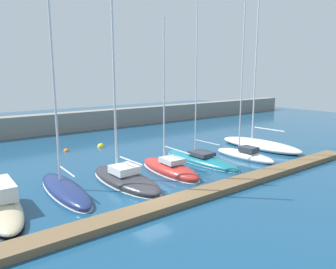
% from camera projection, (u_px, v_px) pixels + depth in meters
% --- Properties ---
extents(ground_plane, '(120.00, 120.00, 0.00)m').
position_uv_depth(ground_plane, '(151.00, 197.00, 22.18)').
color(ground_plane, navy).
extents(dock_pier, '(43.29, 1.60, 0.43)m').
position_uv_depth(dock_pier, '(169.00, 204.00, 20.49)').
color(dock_pier, brown).
rests_on(dock_pier, ground_plane).
extents(breakwater_seawall, '(108.00, 2.21, 2.80)m').
position_uv_depth(breakwater_seawall, '(34.00, 125.00, 44.25)').
color(breakwater_seawall, gray).
rests_on(breakwater_seawall, ground_plane).
extents(sailboat_navy_fourth, '(2.31, 8.67, 18.51)m').
position_uv_depth(sailboat_navy_fourth, '(65.00, 187.00, 22.88)').
color(sailboat_navy_fourth, navy).
rests_on(sailboat_navy_fourth, ground_plane).
extents(sailboat_charcoal_fifth, '(3.16, 8.60, 14.09)m').
position_uv_depth(sailboat_charcoal_fifth, '(125.00, 178.00, 24.95)').
color(sailboat_charcoal_fifth, '#2D2D33').
rests_on(sailboat_charcoal_fifth, ground_plane).
extents(sailboat_red_sixth, '(2.63, 7.57, 13.20)m').
position_uv_depth(sailboat_red_sixth, '(170.00, 168.00, 27.67)').
color(sailboat_red_sixth, '#B72D28').
rests_on(sailboat_red_sixth, ground_plane).
extents(sailboat_teal_seventh, '(2.68, 9.44, 17.92)m').
position_uv_depth(sailboat_teal_seventh, '(200.00, 159.00, 30.98)').
color(sailboat_teal_seventh, '#19707F').
rests_on(sailboat_teal_seventh, ground_plane).
extents(sailboat_white_eighth, '(2.10, 6.87, 15.19)m').
position_uv_depth(sailboat_white_eighth, '(245.00, 154.00, 32.25)').
color(sailboat_white_eighth, white).
rests_on(sailboat_white_eighth, ground_plane).
extents(sailboat_ivory_ninth, '(3.88, 10.31, 17.83)m').
position_uv_depth(sailboat_ivory_ninth, '(260.00, 144.00, 36.73)').
color(sailboat_ivory_ninth, silver).
rests_on(sailboat_ivory_ninth, ground_plane).
extents(mooring_buoy_orange, '(0.62, 0.62, 0.62)m').
position_uv_depth(mooring_buoy_orange, '(66.00, 151.00, 35.19)').
color(mooring_buoy_orange, orange).
rests_on(mooring_buoy_orange, ground_plane).
extents(mooring_buoy_yellow, '(0.85, 0.85, 0.85)m').
position_uv_depth(mooring_buoy_yellow, '(101.00, 147.00, 37.32)').
color(mooring_buoy_yellow, yellow).
rests_on(mooring_buoy_yellow, ground_plane).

